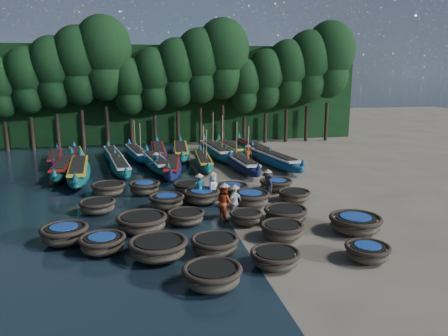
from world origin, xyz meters
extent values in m
plane|color=gray|center=(0.00, 0.00, 0.00)|extent=(120.00, 120.00, 0.00)
cube|color=black|center=(0.00, 23.50, 5.00)|extent=(40.00, 3.00, 10.00)
ellipsoid|color=brown|center=(-2.03, -10.23, 0.34)|extent=(2.32, 2.32, 0.69)
torus|color=#34281E|center=(-2.03, -10.23, 0.67)|extent=(2.11, 2.11, 0.21)
cylinder|color=black|center=(-2.03, -10.23, 0.71)|extent=(1.60, 1.60, 0.06)
ellipsoid|color=brown|center=(0.61, -9.15, 0.30)|extent=(2.07, 2.07, 0.59)
torus|color=#34281E|center=(0.61, -9.15, 0.57)|extent=(1.93, 1.93, 0.18)
cylinder|color=black|center=(0.61, -9.15, 0.61)|extent=(1.47, 1.47, 0.05)
ellipsoid|color=brown|center=(4.34, -9.37, 0.30)|extent=(1.91, 1.91, 0.60)
torus|color=#34281E|center=(4.34, -9.37, 0.58)|extent=(1.80, 1.80, 0.18)
cylinder|color=black|center=(4.34, -9.37, 0.62)|extent=(1.36, 1.36, 0.05)
cylinder|color=#1B4498|center=(4.34, -9.37, 0.65)|extent=(1.05, 1.05, 0.04)
ellipsoid|color=brown|center=(-5.89, -6.39, 0.33)|extent=(2.15, 2.15, 0.66)
torus|color=#34281E|center=(-5.89, -6.39, 0.64)|extent=(1.93, 1.93, 0.20)
cylinder|color=black|center=(-5.89, -6.39, 0.68)|extent=(1.45, 1.45, 0.06)
cylinder|color=#1B4498|center=(-5.89, -6.39, 0.72)|extent=(1.12, 1.12, 0.04)
ellipsoid|color=brown|center=(-3.70, -7.44, 0.36)|extent=(2.33, 2.33, 0.72)
torus|color=#34281E|center=(-3.70, -7.44, 0.70)|extent=(2.38, 2.38, 0.22)
cylinder|color=black|center=(-3.70, -7.44, 0.74)|extent=(1.81, 1.81, 0.07)
ellipsoid|color=brown|center=(-1.42, -7.53, 0.34)|extent=(2.01, 2.01, 0.67)
torus|color=#34281E|center=(-1.42, -7.53, 0.65)|extent=(1.99, 1.99, 0.20)
cylinder|color=black|center=(-1.42, -7.53, 0.69)|extent=(1.50, 1.50, 0.06)
ellipsoid|color=brown|center=(1.83, -6.47, 0.32)|extent=(1.93, 1.93, 0.65)
torus|color=#34281E|center=(1.83, -6.47, 0.63)|extent=(1.96, 1.96, 0.20)
cylinder|color=black|center=(1.83, -6.47, 0.67)|extent=(1.48, 1.48, 0.06)
ellipsoid|color=brown|center=(5.42, -6.42, 0.36)|extent=(2.75, 2.75, 0.71)
torus|color=#34281E|center=(5.42, -6.42, 0.69)|extent=(2.43, 2.43, 0.22)
cylinder|color=black|center=(5.42, -6.42, 0.74)|extent=(1.86, 1.86, 0.06)
cylinder|color=#1B4498|center=(5.42, -6.42, 0.78)|extent=(1.43, 1.43, 0.04)
ellipsoid|color=brown|center=(-7.55, -5.07, 0.36)|extent=(2.17, 2.17, 0.73)
torus|color=#34281E|center=(-7.55, -5.07, 0.71)|extent=(2.05, 2.05, 0.22)
cylinder|color=black|center=(-7.55, -5.07, 0.75)|extent=(1.54, 1.54, 0.07)
cylinder|color=#1B4498|center=(-7.55, -5.07, 0.79)|extent=(1.18, 1.18, 0.04)
ellipsoid|color=brown|center=(-4.24, -4.25, 0.36)|extent=(2.53, 2.53, 0.73)
torus|color=#34281E|center=(-4.24, -4.25, 0.70)|extent=(2.37, 2.37, 0.22)
cylinder|color=black|center=(-4.24, -4.25, 0.75)|extent=(1.81, 1.81, 0.07)
ellipsoid|color=brown|center=(-2.12, -3.65, 0.30)|extent=(2.20, 2.20, 0.59)
torus|color=#34281E|center=(-2.12, -3.65, 0.58)|extent=(1.86, 1.86, 0.18)
cylinder|color=black|center=(-2.12, -3.65, 0.61)|extent=(1.41, 1.41, 0.05)
ellipsoid|color=brown|center=(0.75, -4.28, 0.29)|extent=(1.96, 1.96, 0.58)
torus|color=#34281E|center=(0.75, -4.28, 0.57)|extent=(1.64, 1.64, 0.18)
cylinder|color=black|center=(0.75, -4.28, 0.60)|extent=(1.23, 1.23, 0.05)
ellipsoid|color=brown|center=(2.73, -4.45, 0.34)|extent=(2.45, 2.45, 0.69)
torus|color=#34281E|center=(2.73, -4.45, 0.67)|extent=(2.18, 2.18, 0.21)
cylinder|color=black|center=(2.73, -4.45, 0.71)|extent=(1.65, 1.65, 0.06)
ellipsoid|color=brown|center=(-6.45, -0.97, 0.32)|extent=(1.83, 1.83, 0.63)
torus|color=#34281E|center=(-6.45, -0.97, 0.61)|extent=(1.92, 1.92, 0.19)
cylinder|color=black|center=(-6.45, -0.97, 0.65)|extent=(1.45, 1.45, 0.06)
ellipsoid|color=brown|center=(-2.82, -0.97, 0.34)|extent=(2.27, 2.27, 0.69)
torus|color=#34281E|center=(-2.82, -0.97, 0.67)|extent=(1.95, 1.95, 0.21)
cylinder|color=black|center=(-2.82, -0.97, 0.71)|extent=(1.46, 1.46, 0.06)
cylinder|color=#1B4498|center=(-2.82, -0.97, 0.75)|extent=(1.12, 1.12, 0.04)
ellipsoid|color=brown|center=(-0.80, -0.40, 0.35)|extent=(2.16, 2.16, 0.70)
torus|color=#34281E|center=(-0.80, -0.40, 0.68)|extent=(2.11, 2.11, 0.21)
cylinder|color=black|center=(-0.80, -0.40, 0.72)|extent=(1.59, 1.59, 0.06)
cylinder|color=#1B4498|center=(-0.80, -0.40, 0.77)|extent=(1.22, 1.22, 0.04)
ellipsoid|color=brown|center=(1.73, -1.54, 0.37)|extent=(2.61, 2.61, 0.74)
torus|color=#34281E|center=(1.73, -1.54, 0.71)|extent=(2.21, 2.21, 0.22)
cylinder|color=black|center=(1.73, -1.54, 0.76)|extent=(1.66, 1.66, 0.07)
cylinder|color=#1B4498|center=(1.73, -1.54, 0.80)|extent=(1.28, 1.28, 0.04)
ellipsoid|color=brown|center=(4.47, -1.09, 0.28)|extent=(1.75, 1.75, 0.57)
torus|color=#34281E|center=(4.47, -1.09, 0.55)|extent=(1.88, 1.88, 0.17)
cylinder|color=black|center=(4.47, -1.09, 0.59)|extent=(1.43, 1.43, 0.05)
ellipsoid|color=brown|center=(-6.02, 2.33, 0.35)|extent=(2.25, 2.25, 0.70)
torus|color=#34281E|center=(-6.02, 2.33, 0.68)|extent=(2.03, 2.03, 0.21)
cylinder|color=black|center=(-6.02, 2.33, 0.72)|extent=(1.53, 1.53, 0.06)
ellipsoid|color=brown|center=(-3.89, 2.20, 0.34)|extent=(2.16, 2.16, 0.68)
torus|color=#34281E|center=(-3.89, 2.20, 0.66)|extent=(1.93, 1.93, 0.21)
cylinder|color=black|center=(-3.89, 2.20, 0.70)|extent=(1.44, 1.44, 0.06)
cylinder|color=#1B4498|center=(-3.89, 2.20, 0.74)|extent=(1.11, 1.11, 0.04)
ellipsoid|color=brown|center=(-1.26, 1.67, 0.34)|extent=(2.04, 2.04, 0.68)
torus|color=#34281E|center=(-1.26, 1.67, 0.66)|extent=(1.92, 1.92, 0.21)
cylinder|color=black|center=(-1.26, 1.67, 0.70)|extent=(1.44, 1.44, 0.06)
ellipsoid|color=brown|center=(1.13, 0.63, 0.33)|extent=(2.01, 2.01, 0.67)
torus|color=#34281E|center=(1.13, 0.63, 0.65)|extent=(2.11, 2.11, 0.20)
cylinder|color=black|center=(1.13, 0.63, 0.69)|extent=(1.60, 1.60, 0.06)
cylinder|color=#1B4498|center=(1.13, 0.63, 0.73)|extent=(1.23, 1.23, 0.04)
ellipsoid|color=brown|center=(4.16, 1.24, 0.33)|extent=(2.54, 2.54, 0.66)
torus|color=#34281E|center=(4.16, 1.24, 0.64)|extent=(2.07, 2.07, 0.20)
cylinder|color=black|center=(4.16, 1.24, 0.68)|extent=(1.57, 1.57, 0.06)
cylinder|color=#1B4498|center=(4.16, 1.24, 0.72)|extent=(1.21, 1.21, 0.04)
ellipsoid|color=#0E544E|center=(-9.39, 8.67, 0.50)|extent=(1.59, 8.10, 1.01)
cone|color=#0E544E|center=(-9.32, 12.61, 1.16)|extent=(0.44, 0.44, 0.61)
cone|color=#0E544E|center=(-9.45, 4.73, 1.11)|extent=(0.44, 0.44, 0.50)
cube|color=#AA1715|center=(-9.39, 8.67, 0.93)|extent=(1.16, 6.28, 0.12)
cube|color=black|center=(-9.39, 8.67, 1.01)|extent=(0.88, 5.46, 0.10)
ellipsoid|color=#0E544E|center=(-8.22, 6.99, 0.55)|extent=(2.15, 8.87, 1.10)
cone|color=#0E544E|center=(-8.50, 11.26, 1.26)|extent=(0.48, 0.48, 0.66)
cone|color=#0E544E|center=(-7.94, 2.71, 1.21)|extent=(0.48, 0.48, 0.55)
cube|color=gold|center=(-8.22, 6.99, 1.01)|extent=(1.59, 6.87, 0.13)
cube|color=black|center=(-8.22, 6.99, 1.10)|extent=(1.24, 5.97, 0.11)
ellipsoid|color=#0E544E|center=(-5.46, 8.48, 0.46)|extent=(2.28, 7.46, 0.92)
cone|color=#0E544E|center=(-5.93, 12.03, 1.06)|extent=(0.40, 0.40, 0.55)
cone|color=#0E544E|center=(-4.98, 4.93, 1.01)|extent=(0.40, 0.40, 0.46)
cube|color=silver|center=(-5.46, 8.48, 0.84)|extent=(1.71, 5.77, 0.11)
cube|color=black|center=(-5.46, 8.48, 0.92)|extent=(1.36, 5.01, 0.09)
ellipsoid|color=#0E544E|center=(-2.77, 8.91, 0.50)|extent=(2.61, 8.10, 1.00)
cone|color=#0E544E|center=(-3.35, 12.76, 1.15)|extent=(0.44, 0.44, 0.60)
cone|color=#0E544E|center=(-2.19, 5.07, 1.10)|extent=(0.44, 0.44, 0.50)
cube|color=silver|center=(-2.77, 8.91, 0.92)|extent=(1.95, 6.27, 0.12)
cube|color=black|center=(-2.77, 8.91, 1.00)|extent=(1.57, 5.44, 0.10)
ellipsoid|color=#0F163A|center=(-1.72, 7.32, 0.48)|extent=(2.32, 7.78, 0.96)
cone|color=#0F163A|center=(-1.26, 11.03, 1.10)|extent=(0.42, 0.42, 0.58)
cone|color=#0F163A|center=(-2.19, 3.61, 1.05)|extent=(0.42, 0.42, 0.48)
cube|color=#AA1715|center=(-1.72, 7.32, 0.88)|extent=(1.74, 6.02, 0.12)
cube|color=black|center=(-1.72, 7.32, 0.96)|extent=(1.39, 5.23, 0.10)
ellipsoid|color=#0E544E|center=(0.88, 8.99, 0.45)|extent=(1.82, 7.29, 0.90)
cone|color=#0E544E|center=(1.14, 12.50, 1.04)|extent=(0.40, 0.40, 0.54)
cone|color=#0E544E|center=(0.62, 5.49, 0.99)|extent=(0.40, 0.40, 0.45)
cube|color=gold|center=(0.88, 8.99, 0.83)|extent=(1.35, 5.64, 0.11)
cube|color=black|center=(0.88, 8.99, 0.90)|extent=(1.06, 4.90, 0.09)
cylinder|color=#997F4C|center=(1.05, 10.07, 1.89)|extent=(0.06, 0.21, 2.52)
cylinder|color=#997F4C|center=(0.87, 7.64, 1.89)|extent=(0.06, 0.21, 2.52)
plane|color=red|center=(1.01, 7.63, 2.99)|extent=(0.00, 0.32, 0.32)
ellipsoid|color=#0F163A|center=(3.42, 7.49, 0.51)|extent=(2.03, 8.23, 1.02)
cone|color=#0F163A|center=(3.14, 11.45, 1.17)|extent=(0.45, 0.45, 0.61)
cone|color=#0F163A|center=(3.70, 3.53, 1.12)|extent=(0.45, 0.45, 0.51)
cube|color=silver|center=(3.42, 7.49, 0.94)|extent=(1.51, 6.37, 0.12)
cube|color=black|center=(3.42, 7.49, 1.02)|extent=(1.17, 5.54, 0.10)
cylinder|color=#997F4C|center=(3.44, 8.72, 2.14)|extent=(0.07, 0.24, 2.85)
cylinder|color=#997F4C|center=(3.63, 5.98, 2.14)|extent=(0.07, 0.24, 2.85)
plane|color=red|center=(3.78, 5.99, 3.38)|extent=(0.00, 0.36, 0.36)
ellipsoid|color=navy|center=(6.36, 8.09, 0.53)|extent=(2.89, 8.64, 1.06)
cone|color=navy|center=(5.69, 12.18, 1.22)|extent=(0.47, 0.47, 0.64)
cone|color=navy|center=(7.04, 4.00, 1.17)|extent=(0.47, 0.47, 0.53)
cube|color=silver|center=(6.36, 8.09, 0.98)|extent=(2.17, 6.69, 0.13)
cube|color=black|center=(6.36, 8.09, 1.06)|extent=(1.75, 5.80, 0.11)
ellipsoid|color=#0F163A|center=(-10.60, 12.63, 0.44)|extent=(2.06, 7.16, 0.88)
cone|color=#0F163A|center=(-10.99, 16.05, 1.02)|extent=(0.39, 0.39, 0.53)
cone|color=#0F163A|center=(-10.22, 9.21, 0.97)|extent=(0.39, 0.39, 0.44)
cube|color=#AA1715|center=(-10.60, 12.63, 0.81)|extent=(1.54, 5.54, 0.11)
cube|color=black|center=(-10.60, 12.63, 0.88)|extent=(1.22, 4.82, 0.09)
ellipsoid|color=navy|center=(-9.01, 13.36, 0.45)|extent=(2.53, 7.35, 0.90)
cone|color=navy|center=(-9.62, 16.83, 1.04)|extent=(0.40, 0.40, 0.54)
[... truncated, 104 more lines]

